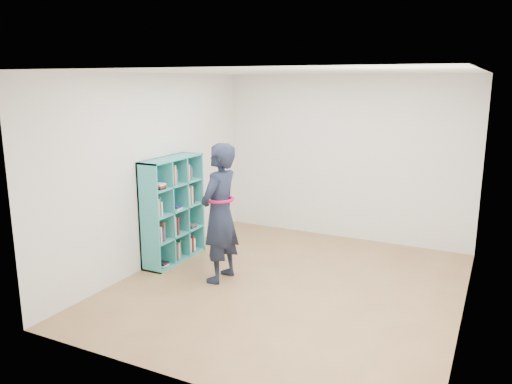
% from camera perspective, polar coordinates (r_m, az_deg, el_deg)
% --- Properties ---
extents(floor, '(4.50, 4.50, 0.00)m').
position_cam_1_polar(floor, '(6.33, 3.77, -10.68)').
color(floor, '#906341').
rests_on(floor, ground).
extents(ceiling, '(4.50, 4.50, 0.00)m').
position_cam_1_polar(ceiling, '(5.81, 4.15, 13.55)').
color(ceiling, white).
rests_on(ceiling, wall_back).
extents(wall_left, '(0.02, 4.50, 2.60)m').
position_cam_1_polar(wall_left, '(6.94, -11.49, 2.40)').
color(wall_left, white).
rests_on(wall_left, floor).
extents(wall_right, '(0.02, 4.50, 2.60)m').
position_cam_1_polar(wall_right, '(5.51, 23.52, -1.05)').
color(wall_right, white).
rests_on(wall_right, floor).
extents(wall_back, '(4.00, 0.02, 2.60)m').
position_cam_1_polar(wall_back, '(8.03, 10.15, 3.83)').
color(wall_back, white).
rests_on(wall_back, floor).
extents(wall_front, '(4.00, 0.02, 2.60)m').
position_cam_1_polar(wall_front, '(4.02, -8.54, -4.97)').
color(wall_front, white).
rests_on(wall_front, floor).
extents(bookshelf, '(0.32, 1.10, 1.47)m').
position_cam_1_polar(bookshelf, '(7.09, -9.64, -2.09)').
color(bookshelf, teal).
rests_on(bookshelf, floor).
extents(person, '(0.44, 0.65, 1.76)m').
position_cam_1_polar(person, '(6.25, -4.17, -2.41)').
color(person, black).
rests_on(person, floor).
extents(smartphone, '(0.02, 0.09, 0.13)m').
position_cam_1_polar(smartphone, '(6.37, -4.78, -1.06)').
color(smartphone, silver).
rests_on(smartphone, person).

